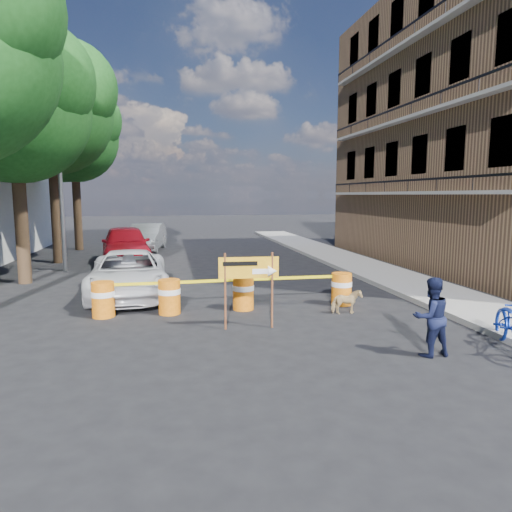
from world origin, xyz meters
name	(u,v)px	position (x,y,z in m)	size (l,w,h in m)	color
ground	(252,330)	(0.00, 0.00, 0.00)	(120.00, 120.00, 0.00)	black
sidewalk_east	(383,274)	(6.20, 6.00, 0.07)	(2.40, 40.00, 0.15)	gray
apartment_building	(492,127)	(12.00, 8.00, 6.00)	(8.00, 16.00, 12.00)	brown
tree_mid_a	(16,106)	(-6.74, 7.00, 6.01)	(5.25, 5.00, 8.68)	#332316
tree_mid_b	(52,111)	(-6.73, 12.00, 6.71)	(5.67, 5.40, 9.62)	#332316
tree_far	(75,137)	(-6.74, 17.00, 6.22)	(5.04, 4.80, 8.84)	#332316
streetlamp	(61,162)	(-5.93, 9.50, 4.38)	(1.25, 0.18, 8.00)	gray
barrel_far_left	(103,299)	(-3.49, 1.83, 0.47)	(0.58, 0.58, 0.90)	#C85D0B
barrel_mid_left	(169,296)	(-1.85, 1.82, 0.47)	(0.58, 0.58, 0.90)	#C85D0B
barrel_mid_right	(243,292)	(0.11, 1.92, 0.47)	(0.58, 0.58, 0.90)	#C85D0B
barrel_far_right	(341,288)	(2.91, 1.92, 0.47)	(0.58, 0.58, 0.90)	#C85D0B
detour_sign	(256,273)	(0.12, 0.11, 1.29)	(1.38, 0.27, 1.77)	#592D19
pedestrian	(431,317)	(3.05, -2.29, 0.76)	(0.74, 0.58, 1.53)	black
dog	(346,302)	(2.66, 0.93, 0.32)	(0.35, 0.76, 0.64)	tan
suv_white	(129,274)	(-3.05, 4.19, 0.69)	(2.28, 4.94, 1.37)	silver
sedan_red	(126,244)	(-3.74, 11.19, 0.86)	(2.03, 5.04, 1.72)	#A70D1A
sedan_silver	(147,237)	(-3.03, 15.90, 0.75)	(1.59, 4.55, 1.50)	#A1A4A8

